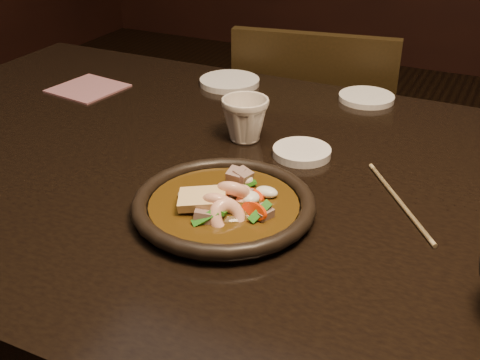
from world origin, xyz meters
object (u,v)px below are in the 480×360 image
at_px(table, 265,218).
at_px(chair, 314,165).
at_px(plate, 224,205).
at_px(tea_cup, 245,118).

xyz_separation_m(table, chair, (-0.12, 0.61, -0.21)).
xyz_separation_m(table, plate, (-0.01, -0.12, 0.09)).
height_order(table, tea_cup, tea_cup).
relative_size(table, plate, 6.16).
distance_m(chair, tea_cup, 0.60).
height_order(chair, tea_cup, chair).
distance_m(chair, plate, 0.80).
xyz_separation_m(chair, plate, (0.11, -0.73, 0.30)).
xyz_separation_m(chair, tea_cup, (0.03, -0.50, 0.33)).
bearing_deg(tea_cup, plate, -71.46).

